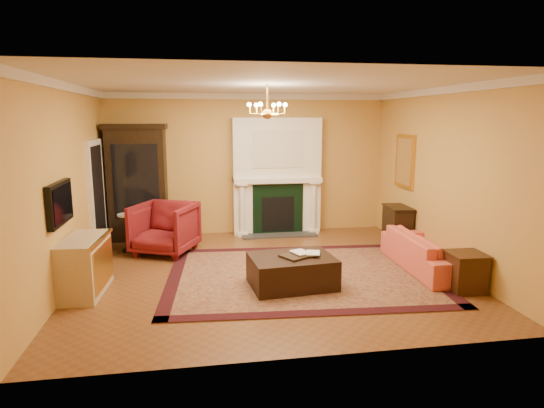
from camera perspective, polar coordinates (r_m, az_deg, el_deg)
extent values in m
cube|color=brown|center=(7.55, -0.56, -8.59)|extent=(6.00, 5.50, 0.02)
cube|color=silver|center=(7.15, -0.60, 14.91)|extent=(6.00, 5.50, 0.02)
cube|color=gold|center=(9.91, -3.00, 4.98)|extent=(6.00, 0.02, 3.00)
cube|color=gold|center=(4.53, 4.71, -1.89)|extent=(6.00, 0.02, 3.00)
cube|color=gold|center=(7.37, -24.39, 2.07)|extent=(0.02, 5.50, 3.00)
cube|color=gold|center=(8.20, 20.72, 3.11)|extent=(0.02, 5.50, 3.00)
cube|color=white|center=(9.86, 0.60, 3.50)|extent=(1.90, 0.32, 2.50)
cube|color=silver|center=(9.63, 0.78, 6.92)|extent=(1.10, 0.01, 0.80)
cube|color=black|center=(9.81, 0.76, -0.69)|extent=(1.10, 0.02, 1.10)
cube|color=black|center=(9.82, 0.76, -1.26)|extent=(0.70, 0.02, 0.75)
cube|color=#333333|center=(9.81, 0.87, -3.86)|extent=(1.60, 0.50, 0.04)
cube|color=white|center=(9.81, 0.66, 3.05)|extent=(1.90, 0.44, 0.10)
cylinder|color=white|center=(9.69, -3.78, -0.61)|extent=(0.14, 0.14, 1.18)
cylinder|color=white|center=(9.95, 5.20, -0.33)|extent=(0.14, 0.14, 1.18)
cube|color=silver|center=(9.83, -3.05, 13.33)|extent=(6.00, 0.08, 0.12)
cube|color=silver|center=(7.31, -24.89, 13.31)|extent=(0.08, 5.50, 0.12)
cube|color=silver|center=(8.13, 21.09, 13.21)|extent=(0.08, 5.50, 0.12)
cube|color=silver|center=(9.06, -21.14, 0.86)|extent=(0.08, 1.05, 2.10)
cube|color=black|center=(9.06, -20.91, 0.68)|extent=(0.02, 0.85, 1.95)
cube|color=black|center=(6.81, -25.09, 0.09)|extent=(0.08, 0.95, 0.58)
cube|color=black|center=(6.80, -24.73, 0.10)|extent=(0.01, 0.85, 0.48)
cube|color=gold|center=(9.40, 16.33, 5.17)|extent=(0.05, 0.76, 1.05)
cube|color=white|center=(9.39, 16.18, 5.17)|extent=(0.01, 0.62, 0.90)
cylinder|color=gold|center=(7.14, -0.60, 13.23)|extent=(0.03, 0.03, 0.40)
sphere|color=gold|center=(7.13, -0.60, 11.22)|extent=(0.16, 0.16, 0.16)
sphere|color=#FFE5B2|center=(7.18, 1.66, 12.33)|extent=(0.07, 0.07, 0.07)
sphere|color=#FFE5B2|center=(7.39, 0.21, 12.29)|extent=(0.07, 0.07, 0.07)
sphere|color=#FFE5B2|center=(7.35, -1.99, 12.29)|extent=(0.07, 0.07, 0.07)
sphere|color=#FFE5B2|center=(7.09, -2.89, 12.34)|extent=(0.07, 0.07, 0.07)
sphere|color=#FFE5B2|center=(6.87, -1.47, 12.41)|extent=(0.07, 0.07, 0.07)
sphere|color=#FFE5B2|center=(6.92, 0.89, 12.40)|extent=(0.07, 0.07, 0.07)
cube|color=#450E12|center=(7.41, 3.65, -8.84)|extent=(4.42, 3.44, 0.02)
cube|color=black|center=(9.71, -16.47, 2.28)|extent=(1.15, 0.55, 2.28)
imported|color=maroon|center=(8.66, -13.33, -2.68)|extent=(1.32, 1.29, 1.05)
cylinder|color=black|center=(9.09, -17.36, -5.54)|extent=(0.28, 0.28, 0.04)
cylinder|color=black|center=(9.00, -17.48, -3.44)|extent=(0.06, 0.06, 0.65)
cylinder|color=white|center=(8.93, -17.60, -1.30)|extent=(0.40, 0.40, 0.03)
cube|color=#C8B492|center=(7.09, -22.50, -7.18)|extent=(0.58, 1.12, 0.82)
imported|color=#CE4E41|center=(7.99, 18.88, -5.02)|extent=(0.66, 2.07, 0.80)
cube|color=#351A0E|center=(7.25, 23.10, -7.96)|extent=(0.49, 0.49, 0.54)
cube|color=black|center=(9.33, 15.44, -2.75)|extent=(0.42, 0.70, 0.76)
cube|color=black|center=(6.85, 2.51, -8.41)|extent=(1.30, 1.00, 0.45)
cube|color=black|center=(6.78, 3.19, -6.48)|extent=(0.57, 0.53, 0.03)
imported|color=gray|center=(6.74, 2.85, -5.18)|extent=(0.21, 0.11, 0.29)
imported|color=gray|center=(6.80, 4.36, -5.13)|extent=(0.20, 0.07, 0.27)
cylinder|color=gray|center=(9.70, -3.70, 3.48)|extent=(0.10, 0.10, 0.08)
cone|color=#0F3819|center=(9.68, -3.72, 4.64)|extent=(0.15, 0.15, 0.31)
cylinder|color=gray|center=(9.94, 4.69, 3.69)|extent=(0.12, 0.12, 0.10)
cone|color=#0F3819|center=(9.92, 4.71, 5.02)|extent=(0.17, 0.17, 0.37)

